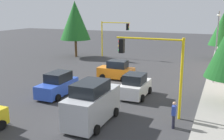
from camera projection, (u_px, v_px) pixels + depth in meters
The scene contains 11 objects.
ground_plane at pixel (111, 84), 26.01m from camera, with size 120.00×120.00×0.00m, color #353538.
traffic_signal_far_right at pixel (113, 32), 39.87m from camera, with size 0.36×4.59×5.35m.
traffic_signal_near_left at pixel (154, 60), 17.61m from camera, with size 0.36×4.59×5.42m.
street_lamp_curbside at pixel (217, 40), 24.78m from camera, with size 2.15×0.28×7.00m.
tree_opposite_side at pixel (75, 21), 39.72m from camera, with size 4.57×4.57×8.36m.
tree_roadside_far at pixel (223, 29), 37.57m from camera, with size 3.68×3.68×6.70m.
delivery_van_silver at pixel (92, 104), 16.93m from camera, with size 4.80×2.22×2.77m.
car_white at pixel (135, 86), 22.14m from camera, with size 3.64×2.11×1.98m.
car_orange at pixel (116, 71), 27.70m from camera, with size 1.94×3.74×1.98m.
car_blue at pixel (58, 85), 22.44m from camera, with size 4.15×2.04×1.98m.
pedestrian_crossing at pixel (174, 114), 16.21m from camera, with size 0.40×0.24×1.70m.
Camera 1 is at (23.03, 9.83, 7.17)m, focal length 42.57 mm.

